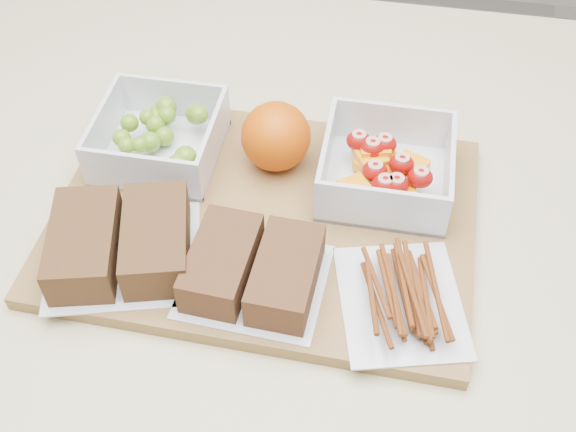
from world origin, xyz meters
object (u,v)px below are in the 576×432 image
grape_container (161,137)px  fruit_container (385,170)px  sandwich_bag_center (254,269)px  sandwich_bag_left (121,243)px  pretzel_bag (403,293)px  orange (276,136)px  cutting_board (264,219)px

grape_container → fruit_container: (0.24, -0.01, -0.00)m
sandwich_bag_center → sandwich_bag_left: bearing=176.9°
grape_container → pretzel_bag: size_ratio=0.81×
sandwich_bag_left → pretzel_bag: sandwich_bag_left is taller
grape_container → fruit_container: fruit_container is taller
orange → sandwich_bag_left: 0.20m
fruit_container → grape_container: bearing=178.7°
grape_container → orange: 0.12m
pretzel_bag → cutting_board: bearing=149.8°
orange → sandwich_bag_left: (-0.12, -0.15, -0.02)m
grape_container → orange: bearing=3.3°
grape_container → fruit_container: size_ratio=0.97×
pretzel_bag → grape_container: bearing=150.5°
cutting_board → fruit_container: fruit_container is taller
fruit_container → sandwich_bag_center: size_ratio=0.96×
fruit_container → sandwich_bag_center: bearing=-125.7°
grape_container → pretzel_bag: grape_container is taller
cutting_board → pretzel_bag: pretzel_bag is taller
cutting_board → orange: (-0.00, 0.08, 0.04)m
orange → pretzel_bag: 0.22m
sandwich_bag_left → fruit_container: bearing=31.0°
cutting_board → orange: orange is taller
cutting_board → pretzel_bag: bearing=-29.1°
fruit_container → orange: size_ratio=1.78×
fruit_container → pretzel_bag: (0.03, -0.15, -0.01)m
cutting_board → pretzel_bag: size_ratio=2.71×
cutting_board → orange: 0.09m
cutting_board → sandwich_bag_center: bearing=-83.4°
orange → sandwich_bag_center: 0.16m
sandwich_bag_center → orange: bearing=93.6°
sandwich_bag_left → grape_container: bearing=92.1°
sandwich_bag_left → pretzel_bag: 0.26m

